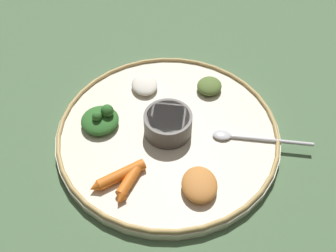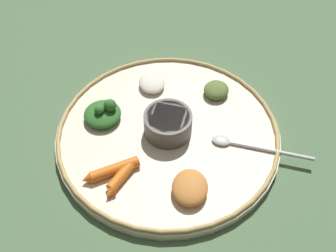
% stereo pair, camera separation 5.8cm
% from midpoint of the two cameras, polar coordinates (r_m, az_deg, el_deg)
% --- Properties ---
extents(ground_plane, '(2.40, 2.40, 0.00)m').
position_cam_midpoint_polar(ground_plane, '(0.74, -2.23, -1.73)').
color(ground_plane, '#4C6B47').
extents(platter, '(0.41, 0.41, 0.02)m').
position_cam_midpoint_polar(platter, '(0.73, -2.25, -1.31)').
color(platter, beige).
rests_on(platter, ground_plane).
extents(platter_rim, '(0.41, 0.41, 0.01)m').
position_cam_midpoint_polar(platter_rim, '(0.73, -2.28, -0.72)').
color(platter_rim, tan).
rests_on(platter_rim, platter).
extents(center_bowl, '(0.09, 0.09, 0.04)m').
position_cam_midpoint_polar(center_bowl, '(0.71, -2.33, 0.32)').
color(center_bowl, '#4C4742').
rests_on(center_bowl, platter).
extents(spoon, '(0.17, 0.08, 0.01)m').
position_cam_midpoint_polar(spoon, '(0.72, 9.14, -1.81)').
color(spoon, silver).
rests_on(spoon, platter).
extents(greens_pile, '(0.10, 0.10, 0.04)m').
position_cam_midpoint_polar(greens_pile, '(0.74, -12.00, 0.87)').
color(greens_pile, '#2D6628').
rests_on(greens_pile, platter).
extents(carrot_near_spoon, '(0.06, 0.10, 0.02)m').
position_cam_midpoint_polar(carrot_near_spoon, '(0.67, -9.76, -7.31)').
color(carrot_near_spoon, orange).
rests_on(carrot_near_spoon, platter).
extents(carrot_outer, '(0.02, 0.08, 0.02)m').
position_cam_midpoint_polar(carrot_outer, '(0.66, -8.15, -8.53)').
color(carrot_outer, orange).
rests_on(carrot_outer, platter).
extents(mound_collards, '(0.05, 0.06, 0.02)m').
position_cam_midpoint_polar(mound_collards, '(0.79, 3.97, 5.74)').
color(mound_collards, '#567033').
rests_on(mound_collards, platter).
extents(mound_squash, '(0.09, 0.09, 0.03)m').
position_cam_midpoint_polar(mound_squash, '(0.65, 2.02, -8.65)').
color(mound_squash, '#C67A38').
rests_on(mound_squash, platter).
extents(mound_rice_white, '(0.08, 0.08, 0.02)m').
position_cam_midpoint_polar(mound_rice_white, '(0.80, -5.51, 5.91)').
color(mound_rice_white, silver).
rests_on(mound_rice_white, platter).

